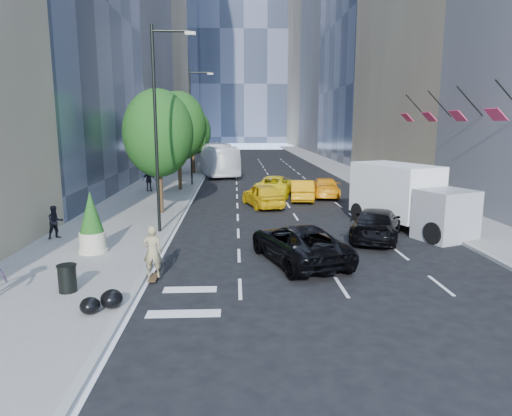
{
  "coord_description": "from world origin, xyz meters",
  "views": [
    {
      "loc": [
        -2.64,
        -18.81,
        5.57
      ],
      "look_at": [
        -1.66,
        2.47,
        1.6
      ],
      "focal_mm": 32.0,
      "sensor_mm": 36.0,
      "label": 1
    }
  ],
  "objects_px": {
    "black_sedan_mercedes": "(377,224)",
    "city_bus": "(215,159)",
    "skateboarder": "(153,255)",
    "black_sedan_lincoln": "(299,243)",
    "box_truck": "(407,197)",
    "planter_shrub": "(92,223)",
    "trash_can": "(67,279)"
  },
  "relations": [
    {
      "from": "planter_shrub",
      "to": "city_bus",
      "type": "bearing_deg",
      "value": 82.82
    },
    {
      "from": "black_sedan_lincoln",
      "to": "city_bus",
      "type": "distance_m",
      "value": 32.83
    },
    {
      "from": "box_truck",
      "to": "trash_can",
      "type": "distance_m",
      "value": 17.25
    },
    {
      "from": "skateboarder",
      "to": "black_sedan_lincoln",
      "type": "xyz_separation_m",
      "value": [
        5.51,
        2.0,
        -0.17
      ]
    },
    {
      "from": "black_sedan_mercedes",
      "to": "planter_shrub",
      "type": "distance_m",
      "value": 13.12
    },
    {
      "from": "skateboarder",
      "to": "black_sedan_mercedes",
      "type": "xyz_separation_m",
      "value": [
        9.8,
        5.47,
        -0.17
      ]
    },
    {
      "from": "black_sedan_lincoln",
      "to": "city_bus",
      "type": "height_order",
      "value": "city_bus"
    },
    {
      "from": "box_truck",
      "to": "planter_shrub",
      "type": "distance_m",
      "value": 15.85
    },
    {
      "from": "skateboarder",
      "to": "trash_can",
      "type": "distance_m",
      "value": 2.91
    },
    {
      "from": "box_truck",
      "to": "black_sedan_mercedes",
      "type": "bearing_deg",
      "value": -157.96
    },
    {
      "from": "city_bus",
      "to": "box_truck",
      "type": "relative_size",
      "value": 1.63
    },
    {
      "from": "black_sedan_mercedes",
      "to": "box_truck",
      "type": "bearing_deg",
      "value": -113.72
    },
    {
      "from": "black_sedan_lincoln",
      "to": "planter_shrub",
      "type": "xyz_separation_m",
      "value": [
        -8.64,
        1.31,
        0.62
      ]
    },
    {
      "from": "black_sedan_mercedes",
      "to": "city_bus",
      "type": "bearing_deg",
      "value": -50.49
    },
    {
      "from": "city_bus",
      "to": "trash_can",
      "type": "relative_size",
      "value": 14.06
    },
    {
      "from": "skateboarder",
      "to": "black_sedan_mercedes",
      "type": "bearing_deg",
      "value": -151.42
    },
    {
      "from": "black_sedan_lincoln",
      "to": "box_truck",
      "type": "height_order",
      "value": "box_truck"
    },
    {
      "from": "black_sedan_mercedes",
      "to": "box_truck",
      "type": "distance_m",
      "value": 3.34
    },
    {
      "from": "black_sedan_mercedes",
      "to": "trash_can",
      "type": "relative_size",
      "value": 6.1
    },
    {
      "from": "skateboarder",
      "to": "city_bus",
      "type": "relative_size",
      "value": 0.15
    },
    {
      "from": "planter_shrub",
      "to": "black_sedan_lincoln",
      "type": "bearing_deg",
      "value": -8.63
    },
    {
      "from": "skateboarder",
      "to": "black_sedan_lincoln",
      "type": "relative_size",
      "value": 0.34
    },
    {
      "from": "skateboarder",
      "to": "planter_shrub",
      "type": "relative_size",
      "value": 0.72
    },
    {
      "from": "black_sedan_mercedes",
      "to": "box_truck",
      "type": "relative_size",
      "value": 0.71
    },
    {
      "from": "black_sedan_lincoln",
      "to": "black_sedan_mercedes",
      "type": "distance_m",
      "value": 5.51
    },
    {
      "from": "black_sedan_lincoln",
      "to": "black_sedan_mercedes",
      "type": "height_order",
      "value": "black_sedan_lincoln"
    },
    {
      "from": "black_sedan_lincoln",
      "to": "city_bus",
      "type": "xyz_separation_m",
      "value": [
        -4.71,
        32.47,
        0.92
      ]
    },
    {
      "from": "trash_can",
      "to": "city_bus",
      "type": "bearing_deg",
      "value": 84.7
    },
    {
      "from": "black_sedan_lincoln",
      "to": "box_truck",
      "type": "xyz_separation_m",
      "value": [
        6.59,
        5.69,
        0.94
      ]
    },
    {
      "from": "box_truck",
      "to": "trash_can",
      "type": "bearing_deg",
      "value": -170.12
    },
    {
      "from": "trash_can",
      "to": "black_sedan_mercedes",
      "type": "bearing_deg",
      "value": 29.1
    },
    {
      "from": "box_truck",
      "to": "planter_shrub",
      "type": "xyz_separation_m",
      "value": [
        -15.23,
        -4.38,
        -0.32
      ]
    }
  ]
}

